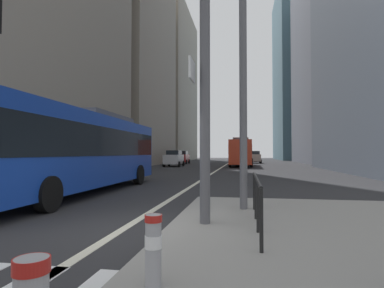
% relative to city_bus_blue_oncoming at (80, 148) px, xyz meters
% --- Properties ---
extents(ground_plane, '(160.00, 160.00, 0.00)m').
position_rel_city_bus_blue_oncoming_xyz_m(ground_plane, '(3.99, 14.80, -1.84)').
color(ground_plane, '#28282B').
extents(lane_centre_line, '(0.20, 80.00, 0.01)m').
position_rel_city_bus_blue_oncoming_xyz_m(lane_centre_line, '(3.99, 24.80, -1.83)').
color(lane_centre_line, beige).
rests_on(lane_centre_line, ground).
extents(office_tower_left_far, '(12.83, 23.81, 33.54)m').
position_rel_city_bus_blue_oncoming_xyz_m(office_tower_left_far, '(-12.01, 57.15, 14.93)').
color(office_tower_left_far, gray).
rests_on(office_tower_left_far, ground).
extents(office_tower_right_mid, '(10.73, 21.03, 33.61)m').
position_rel_city_bus_blue_oncoming_xyz_m(office_tower_right_mid, '(20.99, 41.72, 14.97)').
color(office_tower_right_mid, slate).
rests_on(office_tower_right_mid, ground).
extents(office_tower_right_far, '(12.89, 23.93, 42.17)m').
position_rel_city_bus_blue_oncoming_xyz_m(office_tower_right_far, '(20.99, 68.95, 19.25)').
color(office_tower_right_far, slate).
rests_on(office_tower_right_far, ground).
extents(city_bus_blue_oncoming, '(2.82, 12.16, 3.40)m').
position_rel_city_bus_blue_oncoming_xyz_m(city_bus_blue_oncoming, '(0.00, 0.00, 0.00)').
color(city_bus_blue_oncoming, '#14389E').
rests_on(city_bus_blue_oncoming, ground).
extents(sedan_white_oncoming, '(2.08, 4.32, 1.94)m').
position_rel_city_bus_blue_oncoming_xyz_m(sedan_white_oncoming, '(-3.10, -0.13, -0.85)').
color(sedan_white_oncoming, silver).
rests_on(sedan_white_oncoming, ground).
extents(city_bus_red_receding, '(2.82, 11.22, 3.40)m').
position_rel_city_bus_blue_oncoming_xyz_m(city_bus_red_receding, '(6.15, 27.92, -0.00)').
color(city_bus_red_receding, red).
rests_on(city_bus_red_receding, ground).
extents(car_oncoming_mid, '(2.09, 4.14, 1.94)m').
position_rel_city_bus_blue_oncoming_xyz_m(car_oncoming_mid, '(-1.90, 25.46, -0.85)').
color(car_oncoming_mid, silver).
rests_on(car_oncoming_mid, ground).
extents(car_receding_near, '(2.18, 4.27, 1.94)m').
position_rel_city_bus_blue_oncoming_xyz_m(car_receding_near, '(7.68, 47.67, -0.85)').
color(car_receding_near, black).
rests_on(car_receding_near, ground).
extents(car_receding_far, '(2.09, 4.14, 1.94)m').
position_rel_city_bus_blue_oncoming_xyz_m(car_receding_far, '(8.11, 39.70, -0.85)').
color(car_receding_far, '#B2A899').
rests_on(car_receding_far, ground).
extents(car_oncoming_far, '(2.18, 4.48, 1.94)m').
position_rel_city_bus_blue_oncoming_xyz_m(car_oncoming_far, '(-2.81, 34.86, -0.85)').
color(car_oncoming_far, maroon).
rests_on(car_oncoming_far, ground).
extents(traffic_signal_gantry, '(5.50, 0.65, 6.00)m').
position_rel_city_bus_blue_oncoming_xyz_m(traffic_signal_gantry, '(3.92, -5.17, 2.24)').
color(traffic_signal_gantry, '#515156').
rests_on(traffic_signal_gantry, median_island).
extents(street_lamp_post, '(5.50, 0.32, 8.00)m').
position_rel_city_bus_blue_oncoming_xyz_m(street_lamp_post, '(6.52, -3.29, 3.45)').
color(street_lamp_post, '#56565B').
rests_on(street_lamp_post, median_island).
extents(bollard_left, '(0.20, 0.20, 0.79)m').
position_rel_city_bus_blue_oncoming_xyz_m(bollard_left, '(5.54, -8.34, -1.25)').
color(bollard_left, '#99999E').
rests_on(bollard_left, median_island).
extents(pedestrian_railing, '(0.06, 3.67, 0.98)m').
position_rel_city_bus_blue_oncoming_xyz_m(pedestrian_railing, '(6.79, -5.14, -0.98)').
color(pedestrian_railing, black).
rests_on(pedestrian_railing, median_island).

